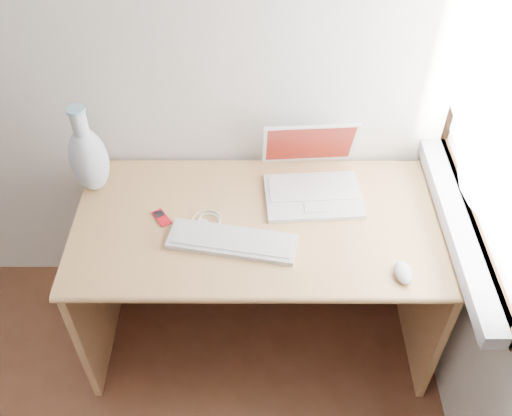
{
  "coord_description": "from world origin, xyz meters",
  "views": [
    {
      "loc": [
        0.98,
        -0.08,
        2.24
      ],
      "look_at": [
        0.98,
        1.35,
        0.82
      ],
      "focal_mm": 40.0,
      "sensor_mm": 36.0,
      "label": 1
    }
  ],
  "objects_px": {
    "laptop": "(313,179)",
    "external_keyboard": "(232,241)",
    "vase": "(88,158)",
    "desk": "(259,242)"
  },
  "relations": [
    {
      "from": "laptop",
      "to": "external_keyboard",
      "type": "xyz_separation_m",
      "value": [
        -0.3,
        -0.28,
        -0.05
      ]
    },
    {
      "from": "external_keyboard",
      "to": "vase",
      "type": "xyz_separation_m",
      "value": [
        -0.54,
        0.29,
        0.14
      ]
    },
    {
      "from": "external_keyboard",
      "to": "vase",
      "type": "height_order",
      "value": "vase"
    },
    {
      "from": "laptop",
      "to": "vase",
      "type": "height_order",
      "value": "vase"
    },
    {
      "from": "desk",
      "to": "laptop",
      "type": "distance_m",
      "value": 0.35
    },
    {
      "from": "external_keyboard",
      "to": "vase",
      "type": "distance_m",
      "value": 0.63
    },
    {
      "from": "vase",
      "to": "external_keyboard",
      "type": "bearing_deg",
      "value": -28.28
    },
    {
      "from": "laptop",
      "to": "vase",
      "type": "relative_size",
      "value": 1.02
    },
    {
      "from": "vase",
      "to": "laptop",
      "type": "bearing_deg",
      "value": -0.66
    },
    {
      "from": "vase",
      "to": "desk",
      "type": "bearing_deg",
      "value": -8.81
    }
  ]
}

